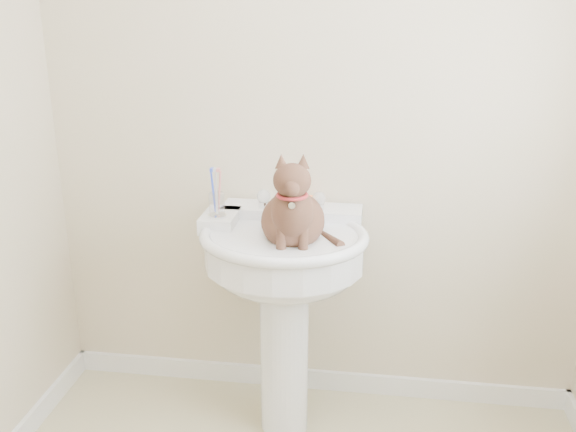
% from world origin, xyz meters
% --- Properties ---
extents(wall_back, '(2.20, 0.00, 2.50)m').
position_xyz_m(wall_back, '(0.00, 1.10, 1.25)').
color(wall_back, beige).
rests_on(wall_back, ground).
extents(baseboard_back, '(2.20, 0.02, 0.09)m').
position_xyz_m(baseboard_back, '(0.00, 1.09, 0.04)').
color(baseboard_back, white).
rests_on(baseboard_back, floor).
extents(pedestal_sink, '(0.64, 0.63, 0.88)m').
position_xyz_m(pedestal_sink, '(-0.09, 0.81, 0.69)').
color(pedestal_sink, white).
rests_on(pedestal_sink, floor).
extents(faucet, '(0.28, 0.12, 0.14)m').
position_xyz_m(faucet, '(-0.09, 0.97, 0.93)').
color(faucet, silver).
rests_on(faucet, pedestal_sink).
extents(soap_bar, '(0.10, 0.08, 0.03)m').
position_xyz_m(soap_bar, '(-0.05, 1.06, 0.90)').
color(soap_bar, orange).
rests_on(soap_bar, pedestal_sink).
extents(toothbrush_cup, '(0.07, 0.07, 0.18)m').
position_xyz_m(toothbrush_cup, '(-0.35, 0.85, 0.93)').
color(toothbrush_cup, silver).
rests_on(toothbrush_cup, pedestal_sink).
extents(cat, '(0.25, 0.32, 0.46)m').
position_xyz_m(cat, '(-0.05, 0.75, 0.94)').
color(cat, brown).
rests_on(cat, pedestal_sink).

